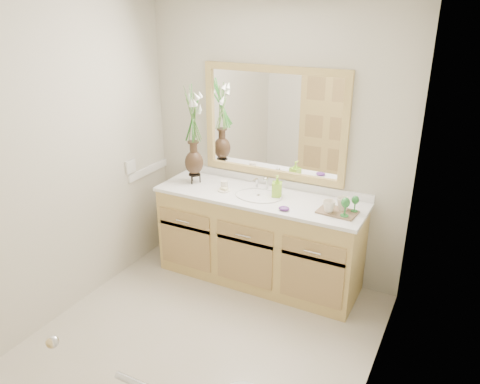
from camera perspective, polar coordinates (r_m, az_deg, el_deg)
The scene contains 20 objects.
floor at distance 3.69m, azimuth -4.91°, elevation -17.91°, with size 2.60×2.60×0.00m, color beige.
wall_back at distance 4.15m, azimuth 4.14°, elevation 5.68°, with size 2.40×0.02×2.40m, color beige.
wall_front at distance 2.22m, azimuth -24.43°, elevation -11.91°, with size 2.40×0.02×2.40m, color beige.
wall_left at distance 3.82m, azimuth -20.99°, elevation 2.77°, with size 0.02×2.60×2.40m, color beige.
wall_right at distance 2.66m, azimuth 16.77°, elevation -5.01°, with size 0.02×2.60×2.40m, color beige.
vanity at distance 4.21m, azimuth 2.28°, elevation -5.80°, with size 1.80×0.55×0.80m.
counter at distance 4.03m, azimuth 2.37°, elevation -0.58°, with size 1.84×0.57×0.03m, color white.
sink at distance 4.03m, azimuth 2.25°, elevation -1.18°, with size 0.38×0.34×0.23m.
mirror at distance 4.08m, azimuth 4.09°, elevation 8.37°, with size 1.32×0.04×0.97m.
switch_plate at distance 4.39m, azimuth -13.21°, elevation 3.06°, with size 0.02×0.12×0.12m, color white.
flower_vase at distance 4.17m, azimuth -5.80°, elevation 8.24°, with size 0.20×0.20×0.81m.
tumbler at distance 4.13m, azimuth -1.93°, elevation 0.84°, with size 0.06×0.06×0.08m, color white.
soap_dish at distance 4.11m, azimuth -1.96°, elevation 0.26°, with size 0.11×0.11×0.03m.
soap_bottle at distance 3.99m, azimuth 4.54°, elevation 0.61°, with size 0.08×0.08×0.17m, color #9BDF34.
purple_dish at distance 3.74m, azimuth 5.40°, elevation -2.01°, with size 0.09×0.07×0.03m, color #58297C.
tray at distance 3.77m, azimuth 11.79°, elevation -2.40°, with size 0.30×0.20×0.01m, color brown.
mug_left at distance 3.72m, azimuth 10.80°, elevation -1.66°, with size 0.10×0.09×0.10m, color white.
mug_right at distance 3.78m, azimuth 12.47°, elevation -1.35°, with size 0.11×0.10×0.11m, color white.
goblet_front at distance 3.65m, azimuth 12.74°, elevation -1.39°, with size 0.07×0.07×0.15m.
goblet_back at distance 3.76m, azimuth 13.88°, elevation -1.06°, with size 0.06×0.06×0.13m.
Camera 1 is at (1.56, -2.36, 2.37)m, focal length 35.00 mm.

